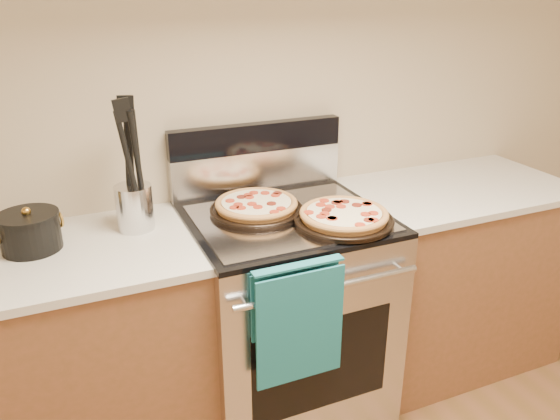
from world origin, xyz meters
name	(u,v)px	position (x,y,z in m)	size (l,w,h in m)	color
wall_back	(252,91)	(0.00, 2.00, 1.35)	(4.00, 4.00, 0.00)	#C6B18F
range_body	(285,318)	(0.00, 1.65, 0.45)	(0.76, 0.68, 0.90)	#B7B7BC
oven_window	(322,364)	(0.00, 1.31, 0.45)	(0.56, 0.01, 0.40)	black
cooktop	(286,218)	(0.00, 1.65, 0.91)	(0.76, 0.68, 0.02)	black
backsplash_lower	(257,171)	(0.00, 1.96, 1.01)	(0.76, 0.06, 0.18)	silver
backsplash_upper	(257,137)	(0.00, 1.96, 1.16)	(0.76, 0.06, 0.12)	black
oven_handle	(330,288)	(0.00, 1.27, 0.80)	(0.03, 0.03, 0.70)	silver
dish_towel	(298,320)	(-0.12, 1.27, 0.70)	(0.32, 0.05, 0.42)	#165A72
foil_sheet	(289,218)	(0.00, 1.62, 0.92)	(0.70, 0.55, 0.01)	gray
cabinet_left	(65,368)	(-0.88, 1.68, 0.44)	(1.00, 0.62, 0.88)	brown
countertop_left	(45,259)	(-0.88, 1.68, 0.90)	(1.02, 0.64, 0.03)	beige
cabinet_right	(448,276)	(0.88, 1.68, 0.44)	(1.00, 0.62, 0.88)	brown
countertop_right	(459,189)	(0.88, 1.68, 0.90)	(1.02, 0.64, 0.03)	beige
pepperoni_pizza_back	(256,206)	(-0.10, 1.72, 0.95)	(0.36, 0.36, 0.05)	#A76833
pepperoni_pizza_front	(344,217)	(0.17, 1.49, 0.95)	(0.37, 0.37, 0.05)	#A76833
utensil_crock	(135,207)	(-0.55, 1.78, 0.99)	(0.14, 0.14, 0.17)	silver
saucepan	(30,233)	(-0.91, 1.75, 0.97)	(0.20, 0.20, 0.12)	black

